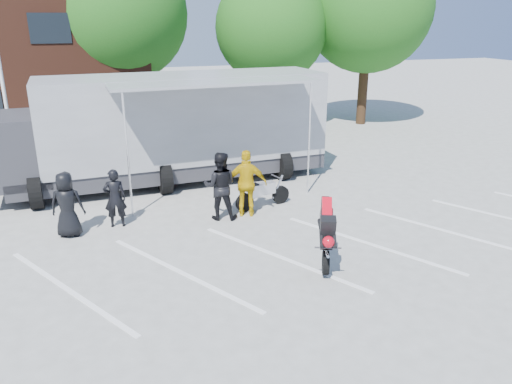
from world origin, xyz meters
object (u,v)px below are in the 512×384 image
tree_left (121,14)px  spectator_leather_a (67,205)px  tree_right (368,8)px  spectator_leather_c (220,186)px  tree_mid (271,28)px  stunt_bike_rider (323,264)px  transporter_truck (174,181)px  flagpole (2,29)px  spectator_leather_b (115,198)px  parked_motorcycle (263,207)px  spectator_hivis (247,184)px

tree_left → spectator_leather_a: tree_left is taller
tree_right → spectator_leather_c: 15.78m
tree_mid → stunt_bike_rider: bearing=-105.2°
stunt_bike_rider → transporter_truck: bearing=129.5°
stunt_bike_rider → spectator_leather_a: bearing=169.9°
flagpole → tree_right: size_ratio=0.88×
tree_left → spectator_leather_b: tree_left is taller
tree_mid → tree_right: size_ratio=0.84×
flagpole → tree_mid: bearing=24.0°
parked_motorcycle → spectator_hivis: 1.25m
tree_left → tree_right: 12.10m
flagpole → stunt_bike_rider: flagpole is taller
tree_mid → spectator_leather_c: tree_mid is taller
tree_mid → parked_motorcycle: size_ratio=4.08×
tree_left → spectator_leather_a: (-2.58, -12.09, -4.70)m
tree_mid → stunt_bike_rider: 15.94m
tree_right → transporter_truck: size_ratio=0.80×
tree_mid → parked_motorcycle: (-4.11, -10.73, -4.94)m
spectator_hivis → tree_left: bearing=-59.9°
parked_motorcycle → spectator_leather_c: size_ratio=0.97×
tree_left → spectator_leather_a: 13.22m
spectator_hivis → parked_motorcycle: bearing=-124.6°
tree_mid → transporter_truck: tree_mid is taller
parked_motorcycle → spectator_hivis: bearing=111.8°
spectator_leather_b → tree_right: bearing=-136.0°
flagpole → transporter_truck: (5.01, -2.39, -5.05)m
transporter_truck → spectator_leather_c: size_ratio=5.90×
stunt_bike_rider → spectator_leather_b: 5.87m
tree_mid → spectator_leather_c: 13.08m
tree_left → spectator_leather_c: bearing=-83.1°
spectator_leather_a → spectator_leather_b: 1.24m
flagpole → tree_mid: size_ratio=1.04×
tree_left → stunt_bike_rider: bearing=-79.0°
tree_right → spectator_leather_c: tree_right is taller
spectator_leather_b → spectator_leather_c: (2.84, -0.35, 0.16)m
tree_right → spectator_leather_b: (-13.38, -10.32, -5.06)m
spectator_leather_b → spectator_hivis: 3.64m
spectator_leather_b → spectator_leather_a: bearing=18.9°
tree_mid → tree_right: bearing=-5.7°
spectator_leather_c → spectator_hivis: spectator_leather_c is taller
transporter_truck → spectator_leather_a: bearing=-134.7°
tree_mid → transporter_truck: bearing=-130.2°
tree_left → parked_motorcycle: (2.89, -11.73, -5.57)m
tree_right → spectator_leather_a: tree_right is taller
spectator_leather_b → spectator_leather_c: spectator_leather_c is taller
spectator_leather_b → spectator_hivis: (3.62, -0.37, 0.15)m
tree_mid → spectator_hivis: 12.79m
parked_motorcycle → stunt_bike_rider: bearing=168.0°
flagpole → spectator_hivis: flagpole is taller
tree_right → stunt_bike_rider: bearing=-122.4°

